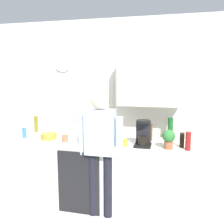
% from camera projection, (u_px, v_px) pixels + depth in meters
% --- Properties ---
extents(ground_plane, '(8.00, 8.00, 0.00)m').
position_uv_depth(ground_plane, '(101.00, 215.00, 3.20)').
color(ground_plane, silver).
extents(kitchen_counter, '(2.62, 0.64, 0.92)m').
position_uv_depth(kitchen_counter, '(107.00, 172.00, 3.42)').
color(kitchen_counter, beige).
rests_on(kitchen_counter, ground_plane).
extents(dishwasher_panel, '(0.56, 0.02, 0.83)m').
position_uv_depth(dishwasher_panel, '(79.00, 183.00, 3.18)').
color(dishwasher_panel, black).
rests_on(dishwasher_panel, ground_plane).
extents(back_wall_assembly, '(4.22, 0.42, 2.60)m').
position_uv_depth(back_wall_assembly, '(118.00, 105.00, 3.66)').
color(back_wall_assembly, silver).
rests_on(back_wall_assembly, ground_plane).
extents(coffee_maker, '(0.20, 0.20, 0.33)m').
position_uv_depth(coffee_maker, '(143.00, 134.00, 3.05)').
color(coffee_maker, black).
rests_on(coffee_maker, kitchen_counter).
extents(bottle_red_vinegar, '(0.06, 0.06, 0.22)m').
position_uv_depth(bottle_red_vinegar, '(188.00, 141.00, 2.87)').
color(bottle_red_vinegar, maroon).
rests_on(bottle_red_vinegar, kitchen_counter).
extents(bottle_green_wine, '(0.07, 0.07, 0.30)m').
position_uv_depth(bottle_green_wine, '(170.00, 129.00, 3.35)').
color(bottle_green_wine, '#195923').
rests_on(bottle_green_wine, kitchen_counter).
extents(bottle_amber_beer, '(0.06, 0.06, 0.23)m').
position_uv_depth(bottle_amber_beer, '(150.00, 132.00, 3.30)').
color(bottle_amber_beer, brown).
rests_on(bottle_amber_beer, kitchen_counter).
extents(bottle_olive_oil, '(0.06, 0.06, 0.25)m').
position_uv_depth(bottle_olive_oil, '(36.00, 124.00, 3.81)').
color(bottle_olive_oil, olive).
rests_on(bottle_olive_oil, kitchen_counter).
extents(bottle_dark_sauce, '(0.06, 0.06, 0.18)m').
position_uv_depth(bottle_dark_sauce, '(182.00, 140.00, 3.00)').
color(bottle_dark_sauce, black).
rests_on(bottle_dark_sauce, kitchen_counter).
extents(cup_terracotta_mug, '(0.08, 0.08, 0.09)m').
position_uv_depth(cup_terracotta_mug, '(65.00, 138.00, 3.26)').
color(cup_terracotta_mug, '#B26647').
rests_on(cup_terracotta_mug, kitchen_counter).
extents(cup_yellow_cup, '(0.07, 0.07, 0.08)m').
position_uv_depth(cup_yellow_cup, '(124.00, 143.00, 3.05)').
color(cup_yellow_cup, yellow).
rests_on(cup_yellow_cup, kitchen_counter).
extents(cup_blue_mug, '(0.08, 0.08, 0.10)m').
position_uv_depth(cup_blue_mug, '(92.00, 132.00, 3.59)').
color(cup_blue_mug, '#3351B2').
rests_on(cup_blue_mug, kitchen_counter).
extents(mixing_bowl, '(0.22, 0.22, 0.08)m').
position_uv_depth(mixing_bowl, '(49.00, 136.00, 3.40)').
color(mixing_bowl, orange).
rests_on(mixing_bowl, kitchen_counter).
extents(potted_plant, '(0.15, 0.15, 0.23)m').
position_uv_depth(potted_plant, '(169.00, 138.00, 2.93)').
color(potted_plant, '#9E5638').
rests_on(potted_plant, kitchen_counter).
extents(dish_soap, '(0.06, 0.06, 0.18)m').
position_uv_depth(dish_soap, '(24.00, 132.00, 3.45)').
color(dish_soap, blue).
rests_on(dish_soap, kitchen_counter).
extents(person_at_sink, '(0.57, 0.22, 1.60)m').
position_uv_depth(person_at_sink, '(100.00, 144.00, 3.06)').
color(person_at_sink, black).
rests_on(person_at_sink, ground_plane).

